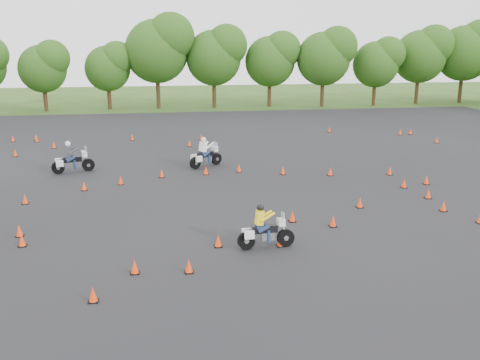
% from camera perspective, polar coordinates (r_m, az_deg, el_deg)
% --- Properties ---
extents(ground, '(140.00, 140.00, 0.00)m').
position_cam_1_polar(ground, '(21.17, 1.67, -5.89)').
color(ground, '#2D5119').
rests_on(ground, ground).
extents(asphalt_pad, '(62.00, 62.00, 0.00)m').
position_cam_1_polar(asphalt_pad, '(26.79, -0.66, -1.39)').
color(asphalt_pad, black).
rests_on(asphalt_pad, ground).
extents(treeline, '(87.20, 32.45, 11.00)m').
position_cam_1_polar(treeline, '(55.13, -1.12, 11.86)').
color(treeline, '#274C15').
rests_on(treeline, ground).
extents(traffic_cones, '(36.47, 33.05, 0.45)m').
position_cam_1_polar(traffic_cones, '(26.23, -1.21, -1.24)').
color(traffic_cones, '#FE3C0A').
rests_on(traffic_cones, asphalt_pad).
extents(rider_grey, '(2.52, 1.39, 1.86)m').
position_cam_1_polar(rider_grey, '(32.19, -17.44, 2.41)').
color(rider_grey, '#373A3E').
rests_on(rider_grey, ground).
extents(rider_yellow, '(2.19, 0.80, 1.66)m').
position_cam_1_polar(rider_yellow, '(19.62, 2.85, -5.01)').
color(rider_yellow, yellow).
rests_on(rider_yellow, ground).
extents(rider_white, '(2.36, 1.95, 1.83)m').
position_cam_1_polar(rider_white, '(32.17, -3.68, 3.02)').
color(rider_white, white).
rests_on(rider_white, ground).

